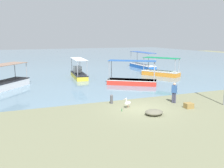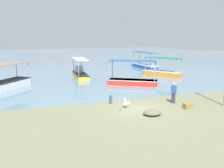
{
  "view_description": "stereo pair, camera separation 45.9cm",
  "coord_description": "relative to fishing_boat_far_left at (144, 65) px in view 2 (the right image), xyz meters",
  "views": [
    {
      "loc": [
        -8.7,
        -16.09,
        5.42
      ],
      "look_at": [
        -0.21,
        5.74,
        0.9
      ],
      "focal_mm": 40.0,
      "sensor_mm": 36.0,
      "label": 1
    },
    {
      "loc": [
        -8.27,
        -16.25,
        5.42
      ],
      "look_at": [
        -0.21,
        5.74,
        0.9
      ],
      "focal_mm": 40.0,
      "sensor_mm": 36.0,
      "label": 2
    }
  ],
  "objects": [
    {
      "name": "ground",
      "position": [
        -11.53,
        -21.61,
        -0.52
      ],
      "size": [
        120.0,
        120.0,
        0.0
      ],
      "primitive_type": "plane",
      "color": "#727455"
    },
    {
      "name": "harbor_water",
      "position": [
        -11.53,
        26.39,
        -0.52
      ],
      "size": [
        110.0,
        90.0,
        0.0
      ],
      "primitive_type": "cube",
      "color": "slate",
      "rests_on": "ground"
    },
    {
      "name": "fishing_boat_far_left",
      "position": [
        0.0,
        0.0,
        0.0
      ],
      "size": [
        1.74,
        6.69,
        2.73
      ],
      "color": "blue",
      "rests_on": "harbor_water"
    },
    {
      "name": "fishing_boat_outer",
      "position": [
        -8.1,
        -12.71,
        -0.01
      ],
      "size": [
        5.46,
        4.3,
        2.74
      ],
      "color": "red",
      "rests_on": "harbor_water"
    },
    {
      "name": "fishing_boat_near_right",
      "position": [
        -21.62,
        -10.15,
        0.03
      ],
      "size": [
        5.57,
        6.19,
        2.54
      ],
      "color": "silver",
      "rests_on": "harbor_water"
    },
    {
      "name": "fishing_boat_far_right",
      "position": [
        -12.5,
        -5.67,
        0.06
      ],
      "size": [
        1.9,
        5.74,
        2.49
      ],
      "color": "gold",
      "rests_on": "harbor_water"
    },
    {
      "name": "fishing_boat_center",
      "position": [
        -1.51,
        -8.25,
        -0.01
      ],
      "size": [
        4.3,
        5.24,
        2.49
      ],
      "color": "orange",
      "rests_on": "harbor_water"
    },
    {
      "name": "pelican",
      "position": [
        -12.42,
        -20.93,
        -0.14
      ],
      "size": [
        0.79,
        0.45,
        0.8
      ],
      "color": "#E0997A",
      "rests_on": "ground"
    },
    {
      "name": "mooring_bollard",
      "position": [
        -13.13,
        -19.35,
        -0.11
      ],
      "size": [
        0.24,
        0.24,
        0.76
      ],
      "color": "#47474C",
      "rests_on": "ground"
    },
    {
      "name": "fisherman_standing",
      "position": [
        -8.27,
        -21.01,
        0.39
      ],
      "size": [
        0.41,
        0.45,
        1.69
      ],
      "color": "#38384E",
      "rests_on": "ground"
    },
    {
      "name": "net_pile",
      "position": [
        -11.45,
        -23.23,
        -0.33
      ],
      "size": [
        1.27,
        1.08,
        0.38
      ],
      "primitive_type": "ellipsoid",
      "color": "#625F4E",
      "rests_on": "ground"
    },
    {
      "name": "cargo_crate",
      "position": [
        -8.12,
        -22.72,
        -0.32
      ],
      "size": [
        0.64,
        0.56,
        0.4
      ],
      "primitive_type": "cube",
      "rotation": [
        0.0,
        0.0,
        3.1
      ],
      "color": "olive",
      "rests_on": "ground"
    },
    {
      "name": "glass_bottle",
      "position": [
        -13.21,
        -21.64,
        -0.41
      ],
      "size": [
        0.07,
        0.07,
        0.27
      ],
      "color": "#3F7F4C",
      "rests_on": "ground"
    }
  ]
}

